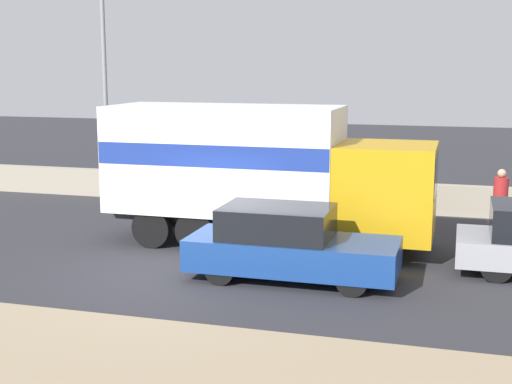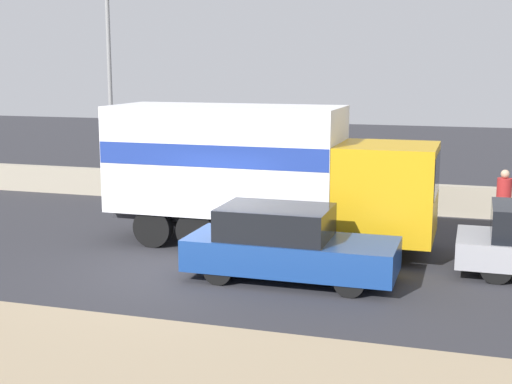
{
  "view_description": "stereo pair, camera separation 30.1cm",
  "coord_description": "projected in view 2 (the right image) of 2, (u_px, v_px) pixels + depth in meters",
  "views": [
    {
      "loc": [
        5.27,
        -13.76,
        4.45
      ],
      "look_at": [
        0.85,
        1.62,
        1.58
      ],
      "focal_mm": 50.0,
      "sensor_mm": 36.0,
      "label": 1
    },
    {
      "loc": [
        5.56,
        -13.68,
        4.45
      ],
      "look_at": [
        0.85,
        1.62,
        1.58
      ],
      "focal_mm": 50.0,
      "sensor_mm": 36.0,
      "label": 2
    }
  ],
  "objects": [
    {
      "name": "ground_plane",
      "position": [
        196.0,
        275.0,
        15.26
      ],
      "size": [
        80.0,
        80.0,
        0.0
      ],
      "primitive_type": "plane",
      "color": "#2D2D33"
    },
    {
      "name": "stone_wall_backdrop",
      "position": [
        289.0,
        192.0,
        22.61
      ],
      "size": [
        60.0,
        0.35,
        0.92
      ],
      "color": "#A39984",
      "rests_on": "ground_plane"
    },
    {
      "name": "car_hatchback",
      "position": [
        287.0,
        245.0,
        14.83
      ],
      "size": [
        4.36,
        1.74,
        1.54
      ],
      "color": "navy",
      "rests_on": "ground_plane"
    },
    {
      "name": "street_lamp",
      "position": [
        109.0,
        69.0,
        23.18
      ],
      "size": [
        0.56,
        0.28,
        7.47
      ],
      "color": "gray",
      "rests_on": "ground_plane"
    },
    {
      "name": "box_truck",
      "position": [
        258.0,
        167.0,
        17.57
      ],
      "size": [
        7.99,
        2.43,
        3.45
      ],
      "color": "gold",
      "rests_on": "ground_plane"
    },
    {
      "name": "pedestrian",
      "position": [
        503.0,
        201.0,
        18.68
      ],
      "size": [
        0.38,
        0.38,
        1.75
      ],
      "color": "#1E1E2D",
      "rests_on": "ground_plane"
    }
  ]
}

